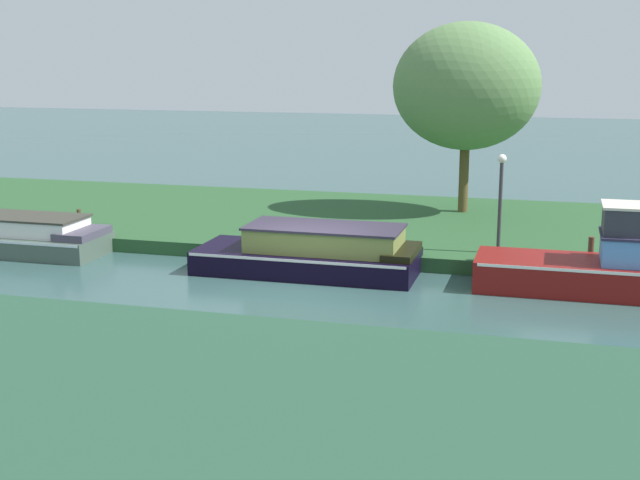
# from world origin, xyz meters

# --- Properties ---
(ground_plane) EXTENTS (120.00, 120.00, 0.00)m
(ground_plane) POSITION_xyz_m (0.00, 0.00, 0.00)
(ground_plane) COLOR #31514F
(riverbank_far) EXTENTS (72.00, 10.00, 0.40)m
(riverbank_far) POSITION_xyz_m (0.00, 7.00, 0.20)
(riverbank_far) COLOR #274F2A
(riverbank_far) RESTS_ON ground_plane
(riverbank_near) EXTENTS (72.00, 10.00, 0.40)m
(riverbank_near) POSITION_xyz_m (0.00, -9.00, 0.20)
(riverbank_near) COLOR #244834
(riverbank_near) RESTS_ON ground_plane
(black_barge) EXTENTS (5.82, 2.34, 1.29)m
(black_barge) POSITION_xyz_m (-0.07, 1.20, 0.55)
(black_barge) COLOR black
(black_barge) RESTS_ON ground_plane
(slate_cruiser) EXTENTS (4.93, 2.05, 1.11)m
(slate_cruiser) POSITION_xyz_m (-8.78, 1.20, 0.49)
(slate_cruiser) COLOR #44564A
(slate_cruiser) RESTS_ON ground_plane
(willow_tree_left) EXTENTS (4.82, 3.83, 6.30)m
(willow_tree_left) POSITION_xyz_m (2.96, 8.80, 4.61)
(willow_tree_left) COLOR brown
(willow_tree_left) RESTS_ON riverbank_far
(lamp_post) EXTENTS (0.24, 0.24, 2.68)m
(lamp_post) POSITION_xyz_m (4.55, 3.11, 2.10)
(lamp_post) COLOR #333338
(lamp_post) RESTS_ON riverbank_far
(mooring_post_near) EXTENTS (0.12, 0.12, 0.70)m
(mooring_post_near) POSITION_xyz_m (-7.81, 2.57, 0.75)
(mooring_post_near) COLOR #453320
(mooring_post_near) RESTS_ON riverbank_far
(mooring_post_far) EXTENTS (0.15, 0.15, 0.69)m
(mooring_post_far) POSITION_xyz_m (6.92, 2.57, 0.74)
(mooring_post_far) COLOR #533125
(mooring_post_far) RESTS_ON riverbank_far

